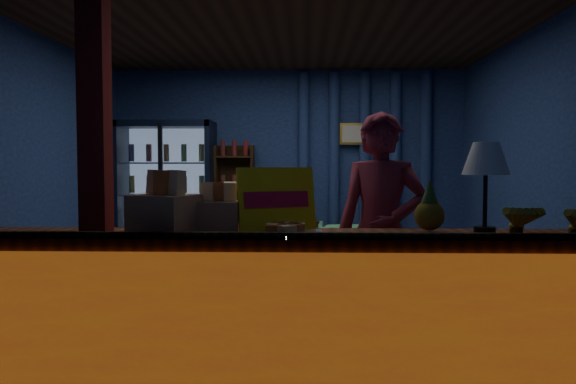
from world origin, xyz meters
The scene contains 17 objects.
ground centered at (0.00, 0.00, 0.00)m, with size 4.60×4.60×0.00m, color #515154.
room_walls centered at (0.00, 0.00, 1.57)m, with size 4.60×4.60×4.60m.
counter centered at (0.00, -1.91, 0.48)m, with size 4.40×0.57×0.99m.
support_post centered at (-1.05, -1.90, 1.30)m, with size 0.16×0.16×2.60m, color maroon.
beverage_cooler centered at (-1.55, 1.92, 0.93)m, with size 1.20×0.62×1.90m.
bottle_shelf centered at (-0.70, 2.06, 0.79)m, with size 0.50×0.28×1.60m.
curtain_folds centered at (1.00, 2.14, 1.30)m, with size 1.74×0.14×2.50m.
framed_picture centered at (0.85, 2.10, 1.75)m, with size 0.36×0.04×0.28m.
shopkeeper centered at (0.76, -1.29, 0.87)m, with size 0.63×0.42×1.74m, color maroon.
green_chair centered at (0.74, 1.38, 0.34)m, with size 0.72×0.74×0.67m, color #62C476.
side_table centered at (0.34, 1.47, 0.28)m, with size 0.64×0.48×0.67m.
yellow_sign centered at (0.04, -1.80, 1.15)m, with size 0.50×0.28×0.40m.
snack_box_left centered at (-0.63, -1.91, 1.08)m, with size 0.45×0.41×0.38m.
snack_box_centre centered at (-0.32, -1.80, 1.06)m, with size 0.32×0.27×0.31m.
pastry_tray centered at (0.11, -1.99, 0.97)m, with size 0.43×0.43×0.07m.
table_lamp centered at (1.29, -1.89, 1.38)m, with size 0.28×0.28×0.55m.
pineapple centered at (0.98, -1.81, 1.08)m, with size 0.18×0.18×0.32m.
Camera 1 is at (0.22, -5.26, 1.38)m, focal length 35.00 mm.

